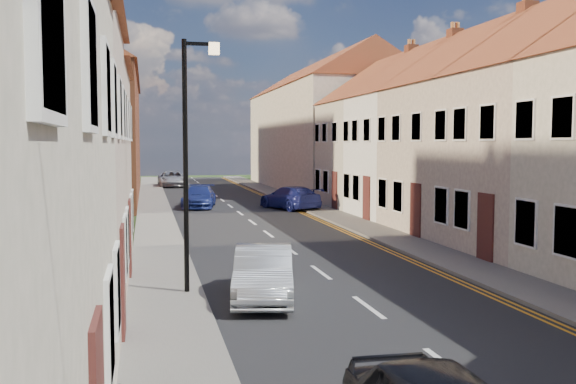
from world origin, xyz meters
TOP-DOWN VIEW (x-y plane):
  - road at (0.00, 30.00)m, footprint 7.00×90.00m
  - pavement_left at (-4.40, 30.00)m, footprint 1.80×90.00m
  - pavement_right at (4.40, 30.00)m, footprint 1.80×90.00m
  - cottage_r_pink at (9.30, 28.90)m, footprint 8.30×6.00m
  - cottage_r_white_far at (9.30, 34.30)m, footprint 8.30×5.20m
  - cottage_r_cream_far at (9.30, 39.70)m, footprint 8.30×6.00m
  - block_right_far at (9.30, 55.00)m, footprint 8.30×24.20m
  - block_left_far at (-9.30, 50.00)m, footprint 8.30×24.20m
  - lamppost at (-3.81, 20.00)m, footprint 0.88×0.15m
  - car_mid at (-2.16, 19.28)m, footprint 2.03×3.99m
  - car_far at (-1.85, 41.65)m, footprint 2.47×4.58m
  - car_distant at (-2.64, 60.25)m, footprint 2.37×4.95m
  - car_far_b at (3.06, 39.55)m, footprint 3.20×4.86m

SIDE VIEW (x-z plane):
  - road at x=0.00m, z-range 0.00..0.02m
  - pavement_left at x=-4.40m, z-range 0.00..0.12m
  - pavement_right at x=4.40m, z-range 0.00..0.12m
  - car_mid at x=-2.16m, z-range 0.00..1.25m
  - car_far at x=-1.85m, z-range 0.00..1.26m
  - car_far_b at x=3.06m, z-range 0.00..1.31m
  - car_distant at x=-2.64m, z-range 0.00..1.36m
  - lamppost at x=-3.81m, z-range 0.54..6.54m
  - cottage_r_pink at x=9.30m, z-range -0.03..8.97m
  - cottage_r_cream_far at x=9.30m, z-range -0.03..8.97m
  - cottage_r_white_far at x=9.30m, z-range -0.02..8.98m
  - block_right_far at x=9.30m, z-range 0.04..10.54m
  - block_left_far at x=-9.30m, z-range 0.04..10.54m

